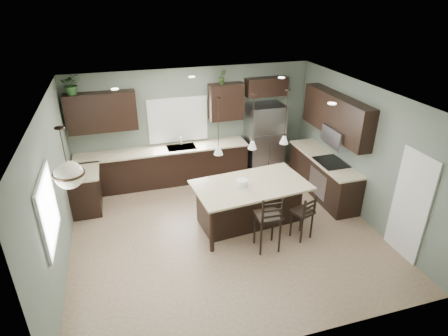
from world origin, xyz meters
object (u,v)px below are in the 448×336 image
(kitchen_island, at_px, (250,204))
(bar_stool_center, at_px, (268,222))
(refrigerator, at_px, (264,139))
(plant_back_left, at_px, (71,84))
(bar_stool_right, at_px, (302,216))
(serving_dish, at_px, (242,183))

(kitchen_island, relative_size, bar_stool_center, 1.90)
(refrigerator, relative_size, bar_stool_center, 1.54)
(kitchen_island, xyz_separation_m, bar_stool_center, (0.02, -0.89, 0.14))
(bar_stool_center, height_order, plant_back_left, plant_back_left)
(bar_stool_right, height_order, plant_back_left, plant_back_left)
(refrigerator, bearing_deg, plant_back_left, 177.95)
(serving_dish, height_order, plant_back_left, plant_back_left)
(serving_dish, bearing_deg, bar_stool_center, -76.08)
(refrigerator, distance_m, serving_dish, 2.64)
(bar_stool_center, xyz_separation_m, plant_back_left, (-3.30, 3.27, 2.03))
(kitchen_island, relative_size, bar_stool_right, 2.35)
(refrigerator, bearing_deg, kitchen_island, -118.06)
(refrigerator, bearing_deg, serving_dish, -121.68)
(bar_stool_center, bearing_deg, plant_back_left, 137.46)
(bar_stool_center, bearing_deg, serving_dish, 106.15)
(kitchen_island, bearing_deg, bar_stool_right, -49.35)
(bar_stool_center, bearing_deg, refrigerator, 71.63)
(kitchen_island, bearing_deg, bar_stool_center, -94.71)
(kitchen_island, xyz_separation_m, bar_stool_right, (0.80, -0.76, 0.02))
(serving_dish, xyz_separation_m, plant_back_left, (-3.08, 2.40, 1.64))
(bar_stool_center, distance_m, bar_stool_right, 0.80)
(serving_dish, bearing_deg, plant_back_left, 142.05)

